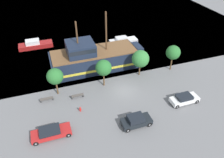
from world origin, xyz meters
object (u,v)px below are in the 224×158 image
moored_boat_dockside (35,45)px  moored_boat_outer (123,41)px  parked_car_curb_front (184,99)px  parked_car_curb_mid (136,121)px  fire_hydrant (80,109)px  pirate_ship (93,58)px  parked_car_curb_rear (51,132)px  bench_promenade_east (47,99)px  bench_promenade_west (77,96)px

moored_boat_dockside → moored_boat_outer: moored_boat_dockside is taller
moored_boat_dockside → moored_boat_outer: (18.72, -4.10, -0.11)m
moored_boat_outer → parked_car_curb_front: moored_boat_outer is taller
parked_car_curb_mid → fire_hydrant: bearing=142.8°
pirate_ship → parked_car_curb_rear: size_ratio=3.43×
parked_car_curb_mid → parked_car_curb_rear: size_ratio=0.82×
parked_car_curb_mid → parked_car_curb_rear: (-10.98, 1.72, -0.09)m
moored_boat_outer → fire_hydrant: moored_boat_outer is taller
pirate_ship → parked_car_curb_mid: size_ratio=4.18×
bench_promenade_east → parked_car_curb_front: bearing=-19.5°
moored_boat_dockside → bench_promenade_east: (0.69, -18.63, -0.21)m
parked_car_curb_front → bench_promenade_west: (-15.02, 6.18, -0.24)m
pirate_ship → parked_car_curb_front: pirate_ship is taller
fire_hydrant → bench_promenade_west: size_ratio=0.41×
pirate_ship → parked_car_curb_mid: bearing=-83.8°
pirate_ship → parked_car_curb_mid: pirate_ship is taller
pirate_ship → parked_car_curb_rear: 16.73m
parked_car_curb_front → parked_car_curb_mid: size_ratio=1.06×
parked_car_curb_mid → pirate_ship: bearing=96.2°
parked_car_curb_mid → bench_promenade_east: parked_car_curb_mid is taller
fire_hydrant → bench_promenade_west: bearing=85.9°
moored_boat_outer → parked_car_curb_mid: size_ratio=1.53×
pirate_ship → moored_boat_dockside: size_ratio=2.41×
parked_car_curb_rear → moored_boat_dockside: bearing=91.4°
fire_hydrant → bench_promenade_east: bench_promenade_east is taller
parked_car_curb_front → parked_car_curb_mid: (-8.68, -1.79, 0.08)m
fire_hydrant → parked_car_curb_mid: bearing=-37.2°
parked_car_curb_mid → moored_boat_outer: bearing=73.0°
moored_boat_dockside → bench_promenade_east: 18.64m
moored_boat_outer → parked_car_curb_rear: size_ratio=1.26×
pirate_ship → parked_car_curb_front: 17.28m
moored_boat_dockside → moored_boat_outer: bearing=-12.4°
parked_car_curb_front → parked_car_curb_rear: size_ratio=0.87×
parked_car_curb_rear → bench_promenade_west: size_ratio=2.62×
moored_boat_dockside → fire_hydrant: 22.96m
parked_car_curb_rear → bench_promenade_east: (0.06, 7.01, -0.23)m
pirate_ship → bench_promenade_west: size_ratio=9.01×
pirate_ship → moored_boat_dockside: bearing=130.1°
moored_boat_outer → fire_hydrant: (-13.66, -18.29, -0.14)m
fire_hydrant → moored_boat_dockside: bearing=102.7°
bench_promenade_west → pirate_ship: bearing=58.5°
moored_boat_dockside → bench_promenade_east: size_ratio=3.61×
parked_car_curb_mid → parked_car_curb_rear: parked_car_curb_mid is taller
moored_boat_outer → parked_car_curb_rear: 28.12m
bench_promenade_east → parked_car_curb_mid: bearing=-38.6°
fire_hydrant → bench_promenade_east: bearing=139.3°
moored_boat_dockside → bench_promenade_west: (5.28, -19.39, -0.22)m
parked_car_curb_mid → fire_hydrant: 8.22m
pirate_ship → parked_car_curb_front: (10.36, -13.76, -1.38)m
parked_car_curb_mid → bench_promenade_west: (-6.33, 7.96, -0.32)m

